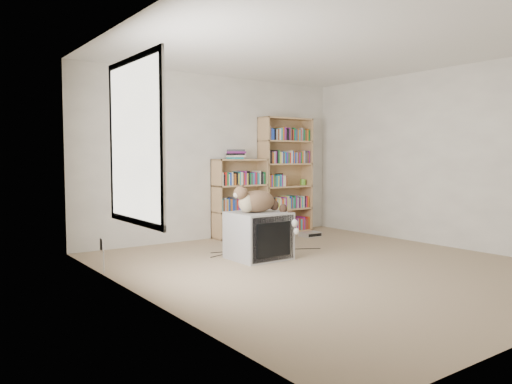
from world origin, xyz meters
TOP-DOWN VIEW (x-y plane):
  - floor at (0.00, 0.00)m, footprint 4.50×5.00m
  - wall_back at (0.00, 2.50)m, footprint 4.50×0.02m
  - wall_left at (-2.25, 0.00)m, footprint 0.02×5.00m
  - wall_right at (2.25, 0.00)m, footprint 0.02×5.00m
  - ceiling at (0.00, 0.00)m, footprint 4.50×5.00m
  - window at (-2.24, 0.20)m, footprint 0.02×1.22m
  - crt_tv at (-0.40, 0.82)m, footprint 0.67×0.61m
  - cat at (-0.39, 0.76)m, footprint 0.72×0.54m
  - bookcase_tall at (1.27, 2.36)m, footprint 0.95×0.30m
  - bookcase_short at (0.35, 2.36)m, footprint 0.89×0.30m
  - book_stack at (0.24, 2.30)m, footprint 0.21×0.27m
  - green_mug at (1.64, 2.34)m, footprint 0.09×0.09m
  - framed_print at (1.22, 2.44)m, footprint 0.15×0.05m
  - dvd_player at (1.29, 1.74)m, footprint 0.32×0.23m
  - wall_outlet at (-2.24, 1.16)m, footprint 0.01×0.08m
  - floor_cables at (-0.12, 1.25)m, footprint 1.20×0.70m

SIDE VIEW (x-z plane):
  - floor at x=0.00m, z-range -0.01..0.01m
  - floor_cables at x=-0.12m, z-range 0.00..0.01m
  - dvd_player at x=1.29m, z-range 0.00..0.07m
  - crt_tv at x=-0.40m, z-range 0.00..0.58m
  - wall_outlet at x=-2.24m, z-range 0.26..0.39m
  - bookcase_short at x=0.35m, z-range -0.06..1.17m
  - cat at x=-0.39m, z-range 0.38..0.98m
  - green_mug at x=1.64m, z-range 0.78..0.88m
  - framed_print at x=1.22m, z-range 0.78..0.98m
  - bookcase_tall at x=1.27m, z-range -0.05..1.85m
  - wall_back at x=0.00m, z-range 0.00..2.50m
  - wall_left at x=-2.25m, z-range 0.00..2.50m
  - wall_right at x=2.25m, z-range 0.00..2.50m
  - book_stack at x=0.24m, z-range 1.23..1.37m
  - window at x=-2.24m, z-range 0.64..2.16m
  - ceiling at x=0.00m, z-range 2.49..2.51m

